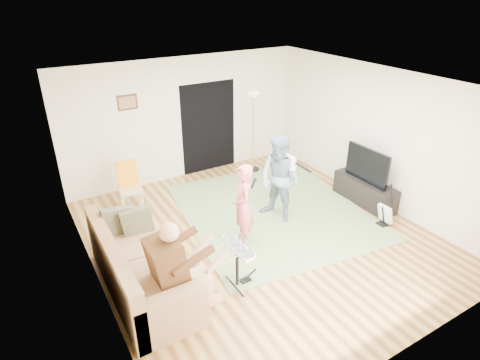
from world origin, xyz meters
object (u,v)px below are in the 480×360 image
at_px(drum_kit, 237,268).
at_px(television, 367,165).
at_px(tv_cabinet, 365,192).
at_px(sofa, 136,273).
at_px(guitar_spare, 385,214).
at_px(torchiere_lamp, 253,118).
at_px(dining_chair, 130,193).
at_px(singer, 243,206).
at_px(guitarist, 279,179).

height_order(drum_kit, television, television).
bearing_deg(tv_cabinet, drum_kit, -166.70).
height_order(sofa, guitar_spare, sofa).
height_order(torchiere_lamp, dining_chair, torchiere_lamp).
bearing_deg(singer, tv_cabinet, 108.83).
relative_size(drum_kit, singer, 0.50).
relative_size(drum_kit, dining_chair, 0.74).
distance_m(sofa, torchiere_lamp, 4.68).
relative_size(sofa, dining_chair, 2.38).
distance_m(guitarist, dining_chair, 2.94).
xyz_separation_m(singer, tv_cabinet, (2.85, -0.07, -0.48)).
bearing_deg(guitar_spare, television, 72.44).
relative_size(singer, guitarist, 0.88).
height_order(sofa, television, television).
distance_m(guitarist, tv_cabinet, 2.00).
bearing_deg(sofa, drum_kit, -26.49).
bearing_deg(guitarist, drum_kit, -70.70).
bearing_deg(guitar_spare, guitarist, 142.38).
xyz_separation_m(tv_cabinet, television, (-0.05, 0.00, 0.60)).
bearing_deg(singer, sofa, -62.32).
relative_size(sofa, singer, 1.60).
bearing_deg(drum_kit, tv_cabinet, 13.30).
bearing_deg(drum_kit, television, 13.48).
relative_size(torchiere_lamp, television, 1.83).
bearing_deg(guitarist, singer, -89.10).
bearing_deg(singer, dining_chair, -127.90).
distance_m(dining_chair, television, 4.68).
distance_m(torchiere_lamp, tv_cabinet, 2.93).
distance_m(sofa, dining_chair, 2.45).
xyz_separation_m(guitar_spare, television, (0.25, 0.80, 0.61)).
bearing_deg(tv_cabinet, guitarist, 167.68).
distance_m(guitar_spare, tv_cabinet, 0.85).
height_order(drum_kit, guitar_spare, guitar_spare).
relative_size(sofa, torchiere_lamp, 1.25).
height_order(guitarist, torchiere_lamp, torchiere_lamp).
xyz_separation_m(torchiere_lamp, tv_cabinet, (1.10, -2.51, -1.04)).
bearing_deg(drum_kit, sofa, 153.51).
bearing_deg(torchiere_lamp, guitarist, -110.07).
xyz_separation_m(singer, torchiere_lamp, (1.75, 2.44, 0.56)).
bearing_deg(tv_cabinet, singer, 178.50).
bearing_deg(torchiere_lamp, guitar_spare, -76.49).
bearing_deg(torchiere_lamp, sofa, -144.00).
relative_size(sofa, guitarist, 1.41).
height_order(guitar_spare, dining_chair, dining_chair).
distance_m(guitar_spare, dining_chair, 4.88).
bearing_deg(torchiere_lamp, drum_kit, -125.69).
xyz_separation_m(torchiere_lamp, dining_chair, (-3.06, -0.33, -0.94)).
height_order(sofa, tv_cabinet, sofa).
height_order(sofa, singer, singer).
xyz_separation_m(singer, guitar_spare, (2.55, -0.87, -0.49)).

